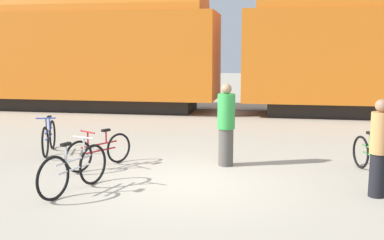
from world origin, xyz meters
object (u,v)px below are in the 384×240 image
object	(u,v)px
bicycle_blue	(49,137)
bicycle_silver	(74,170)
freight_train	(230,42)
person_in_green	(226,125)
bicycle_green	(373,157)
bicycle_maroon	(100,151)
person_in_tan	(379,148)

from	to	relation	value
bicycle_blue	bicycle_silver	bearing A→B (deg)	-55.33
freight_train	person_in_green	bearing A→B (deg)	-85.50
freight_train	bicycle_blue	world-z (taller)	freight_train
bicycle_blue	person_in_green	distance (m)	4.41
freight_train	bicycle_green	world-z (taller)	freight_train
bicycle_green	bicycle_maroon	size ratio (longest dim) A/B	1.13
bicycle_green	person_in_tan	bearing A→B (deg)	-99.49
bicycle_green	person_in_green	world-z (taller)	person_in_green
bicycle_blue	person_in_green	bearing A→B (deg)	-5.84
bicycle_green	bicycle_silver	size ratio (longest dim) A/B	1.01
person_in_tan	bicycle_green	bearing A→B (deg)	16.59
bicycle_silver	person_in_tan	distance (m)	5.28
freight_train	bicycle_silver	size ratio (longest dim) A/B	29.87
freight_train	person_in_green	distance (m)	8.51
person_in_green	bicycle_green	bearing A→B (deg)	-139.25
freight_train	person_in_tan	bearing A→B (deg)	-71.06
freight_train	bicycle_blue	bearing A→B (deg)	-115.36
bicycle_silver	freight_train	bearing A→B (deg)	80.24
person_in_green	bicycle_silver	bearing A→B (deg)	88.60
bicycle_silver	bicycle_maroon	world-z (taller)	bicycle_silver
bicycle_green	bicycle_maroon	world-z (taller)	bicycle_green
bicycle_blue	person_in_tan	xyz separation A→B (m)	(7.11, -2.10, 0.46)
bicycle_green	bicycle_silver	distance (m)	5.82
bicycle_blue	bicycle_green	distance (m)	7.38
person_in_tan	person_in_green	bearing A→B (deg)	85.05
bicycle_blue	freight_train	bearing A→B (deg)	64.64
bicycle_maroon	person_in_tan	size ratio (longest dim) A/B	0.91
freight_train	person_in_green	xyz separation A→B (m)	(0.65, -8.26, -1.92)
bicycle_blue	bicycle_maroon	xyz separation A→B (m)	(1.71, -1.07, -0.03)
bicycle_blue	bicycle_maroon	distance (m)	2.02
freight_train	bicycle_maroon	bearing A→B (deg)	-102.64
bicycle_maroon	person_in_green	world-z (taller)	person_in_green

